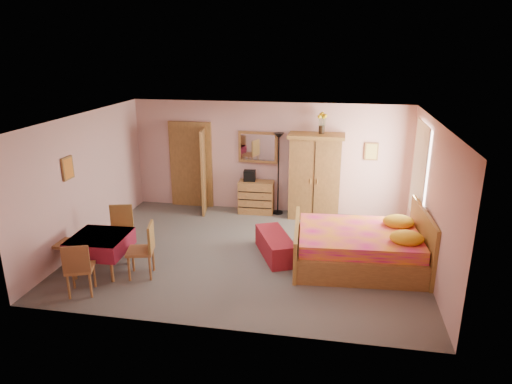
% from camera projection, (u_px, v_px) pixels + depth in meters
% --- Properties ---
extents(floor, '(6.50, 6.50, 0.00)m').
position_uv_depth(floor, '(248.00, 253.00, 8.82)').
color(floor, '#645E58').
rests_on(floor, ground).
extents(ceiling, '(6.50, 6.50, 0.00)m').
position_uv_depth(ceiling, '(247.00, 119.00, 8.02)').
color(ceiling, brown).
rests_on(ceiling, wall_back).
extents(wall_back, '(6.50, 0.10, 2.60)m').
position_uv_depth(wall_back, '(268.00, 158.00, 10.76)').
color(wall_back, '#CE9A95').
rests_on(wall_back, floor).
extents(wall_front, '(6.50, 0.10, 2.60)m').
position_uv_depth(wall_front, '(211.00, 244.00, 6.08)').
color(wall_front, '#CE9A95').
rests_on(wall_front, floor).
extents(wall_left, '(0.10, 5.00, 2.60)m').
position_uv_depth(wall_left, '(86.00, 180.00, 8.97)').
color(wall_left, '#CE9A95').
rests_on(wall_left, floor).
extents(wall_right, '(0.10, 5.00, 2.60)m').
position_uv_depth(wall_right, '(432.00, 199.00, 7.87)').
color(wall_right, '#CE9A95').
rests_on(wall_right, floor).
extents(doorway, '(1.06, 0.12, 2.15)m').
position_uv_depth(doorway, '(191.00, 166.00, 11.14)').
color(doorway, '#9E6B35').
rests_on(doorway, floor).
extents(window, '(0.08, 1.40, 1.95)m').
position_uv_depth(window, '(420.00, 172.00, 8.95)').
color(window, white).
rests_on(window, wall_right).
extents(picture_left, '(0.04, 0.32, 0.42)m').
position_uv_depth(picture_left, '(68.00, 168.00, 8.28)').
color(picture_left, orange).
rests_on(picture_left, wall_left).
extents(picture_back, '(0.30, 0.04, 0.40)m').
position_uv_depth(picture_back, '(371.00, 151.00, 10.26)').
color(picture_back, '#D8BF59').
rests_on(picture_back, wall_back).
extents(chest_of_drawers, '(0.83, 0.43, 0.78)m').
position_uv_depth(chest_of_drawers, '(256.00, 197.00, 10.83)').
color(chest_of_drawers, '#A46D37').
rests_on(chest_of_drawers, floor).
extents(wall_mirror, '(0.94, 0.11, 0.74)m').
position_uv_depth(wall_mirror, '(258.00, 147.00, 10.67)').
color(wall_mirror, silver).
rests_on(wall_mirror, wall_back).
extents(stereo, '(0.29, 0.22, 0.26)m').
position_uv_depth(stereo, '(250.00, 176.00, 10.72)').
color(stereo, black).
rests_on(stereo, chest_of_drawers).
extents(floor_lamp, '(0.28, 0.28, 1.94)m').
position_uv_depth(floor_lamp, '(278.00, 174.00, 10.61)').
color(floor_lamp, black).
rests_on(floor_lamp, floor).
extents(wardrobe, '(1.25, 0.65, 1.96)m').
position_uv_depth(wardrobe, '(315.00, 177.00, 10.37)').
color(wardrobe, olive).
rests_on(wardrobe, floor).
extents(sunflower_vase, '(0.20, 0.20, 0.47)m').
position_uv_depth(sunflower_vase, '(322.00, 123.00, 10.06)').
color(sunflower_vase, yellow).
rests_on(sunflower_vase, wardrobe).
extents(bed, '(2.44, 1.98, 1.08)m').
position_uv_depth(bed, '(358.00, 237.00, 8.20)').
color(bed, '#CD1477').
rests_on(bed, floor).
extents(bench, '(0.94, 1.35, 0.42)m').
position_uv_depth(bench, '(275.00, 245.00, 8.64)').
color(bench, maroon).
rests_on(bench, floor).
extents(dining_table, '(0.97, 0.97, 0.68)m').
position_uv_depth(dining_table, '(101.00, 254.00, 8.01)').
color(dining_table, maroon).
rests_on(dining_table, floor).
extents(chair_south, '(0.52, 0.52, 0.91)m').
position_uv_depth(chair_south, '(80.00, 268.00, 7.26)').
color(chair_south, '#A06736').
rests_on(chair_south, floor).
extents(chair_north, '(0.52, 0.52, 0.94)m').
position_uv_depth(chair_north, '(121.00, 231.00, 8.63)').
color(chair_north, brown).
rests_on(chair_north, floor).
extents(chair_west, '(0.45, 0.45, 0.92)m').
position_uv_depth(chair_west, '(65.00, 243.00, 8.15)').
color(chair_west, '#9D6235').
rests_on(chair_west, floor).
extents(chair_east, '(0.53, 0.53, 0.96)m').
position_uv_depth(chair_east, '(140.00, 250.00, 7.81)').
color(chair_east, '#A16436').
rests_on(chair_east, floor).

